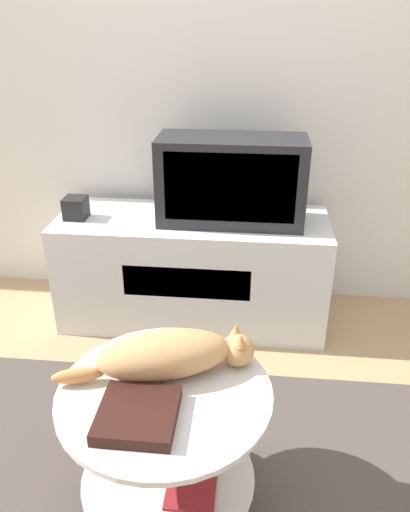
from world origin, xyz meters
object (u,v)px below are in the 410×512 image
at_px(tv, 231,181).
at_px(speaker, 76,208).
at_px(cat, 169,354).
at_px(dvd_box, 138,415).

distance_m(tv, speaker, 0.76).
height_order(tv, cat, tv).
bearing_deg(dvd_box, tv, 82.14).
height_order(tv, speaker, tv).
bearing_deg(cat, speaker, 104.53).
distance_m(tv, cat, 1.08).
xyz_separation_m(speaker, cat, (0.63, -1.01, -0.04)).
relative_size(speaker, dvd_box, 0.50).
xyz_separation_m(speaker, dvd_box, (0.57, -1.21, -0.09)).
bearing_deg(speaker, tv, 3.05).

